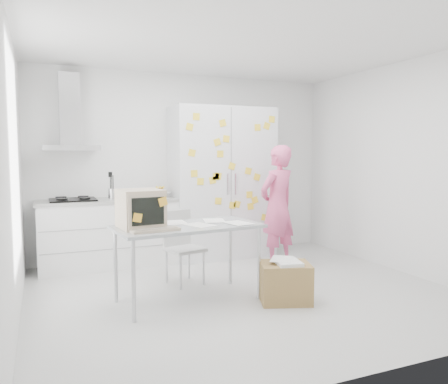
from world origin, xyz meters
name	(u,v)px	position (x,y,z in m)	size (l,w,h in m)	color
floor	(243,292)	(0.00, 0.00, -0.01)	(4.50, 4.00, 0.02)	silver
walls	(218,168)	(0.00, 0.72, 1.35)	(4.52, 4.01, 2.70)	white
ceiling	(244,42)	(0.00, 0.00, 2.70)	(4.50, 4.00, 0.02)	white
counter_run	(109,232)	(-1.20, 1.70, 0.47)	(1.84, 0.63, 1.28)	white
range_hood	(70,121)	(-1.65, 1.84, 1.96)	(0.70, 0.48, 1.01)	silver
tall_cabinet	(222,183)	(0.45, 1.67, 1.10)	(1.50, 0.68, 2.20)	silver
person	(277,206)	(0.90, 0.83, 0.82)	(0.60, 0.39, 1.64)	#E95A8F
desk	(159,217)	(-0.95, -0.03, 0.89)	(1.54, 0.88, 1.18)	#A1A8AC
chair	(182,242)	(-0.52, 0.59, 0.48)	(0.47, 0.47, 0.86)	#BCBCB9
cardboard_box	(285,282)	(0.26, -0.47, 0.21)	(0.61, 0.55, 0.44)	olive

